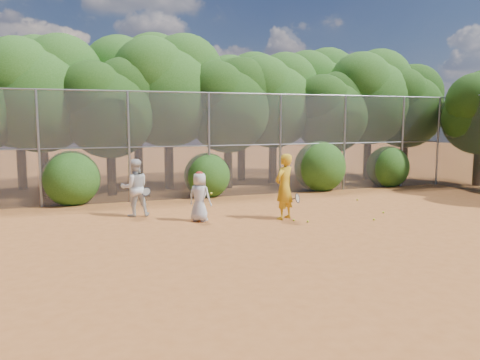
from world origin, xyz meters
name	(u,v)px	position (x,y,z in m)	size (l,w,h in m)	color
ground	(305,229)	(0.00, 0.00, 0.00)	(80.00, 80.00, 0.00)	#A15624
fence_back	(231,144)	(-0.12, 6.00, 2.05)	(20.05, 0.09, 4.03)	gray
tree_1	(41,89)	(-6.94, 8.54, 4.16)	(4.64, 4.03, 6.35)	black
tree_2	(110,104)	(-4.45, 7.83, 3.58)	(3.99, 3.47, 5.47)	black
tree_3	(169,86)	(-1.94, 8.84, 4.40)	(4.89, 4.26, 6.70)	black
tree_4	(229,102)	(0.55, 8.24, 3.76)	(4.19, 3.64, 5.73)	black
tree_5	(274,97)	(3.06, 9.04, 4.05)	(4.51, 3.92, 6.17)	black
tree_6	(332,109)	(5.55, 8.03, 3.47)	(3.86, 3.36, 5.29)	black
tree_7	(370,93)	(8.06, 8.64, 4.28)	(4.77, 4.14, 6.53)	black
tree_8	(407,103)	(10.05, 8.34, 3.82)	(4.25, 3.70, 5.82)	black
tree_9	(19,88)	(-7.94, 10.84, 4.34)	(4.83, 4.20, 6.62)	black
tree_10	(138,84)	(-2.93, 11.05, 4.63)	(5.15, 4.48, 7.06)	black
tree_11	(242,96)	(2.06, 10.64, 4.16)	(4.64, 4.03, 6.35)	black
tree_12	(317,91)	(6.56, 11.24, 4.51)	(5.02, 4.37, 6.88)	black
bush_0	(71,176)	(-6.00, 6.30, 1.00)	(2.00, 2.00, 2.00)	#214F13
bush_1	(207,173)	(-1.00, 6.30, 0.90)	(1.80, 1.80, 1.80)	#214F13
bush_2	(320,164)	(4.00, 6.30, 1.10)	(2.20, 2.20, 2.20)	#214F13
bush_3	(388,165)	(7.50, 6.30, 0.95)	(1.90, 1.90, 1.90)	#214F13
player_yellow	(284,187)	(0.01, 1.38, 0.99)	(0.93, 0.77, 1.98)	gold
player_teen	(200,197)	(-2.46, 1.95, 0.74)	(0.84, 0.83, 1.49)	silver
player_white	(135,188)	(-4.16, 3.35, 0.89)	(0.92, 0.80, 1.79)	silver
ball_0	(374,219)	(2.45, 0.26, 0.03)	(0.07, 0.07, 0.07)	#C6D827
ball_1	(357,200)	(3.97, 3.40, 0.03)	(0.07, 0.07, 0.07)	#C6D827
ball_2	(308,221)	(0.46, 0.69, 0.03)	(0.07, 0.07, 0.07)	#C6D827
ball_3	(383,212)	(3.39, 1.08, 0.03)	(0.07, 0.07, 0.07)	#C6D827
ball_4	(294,220)	(0.15, 1.00, 0.03)	(0.07, 0.07, 0.07)	#C6D827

